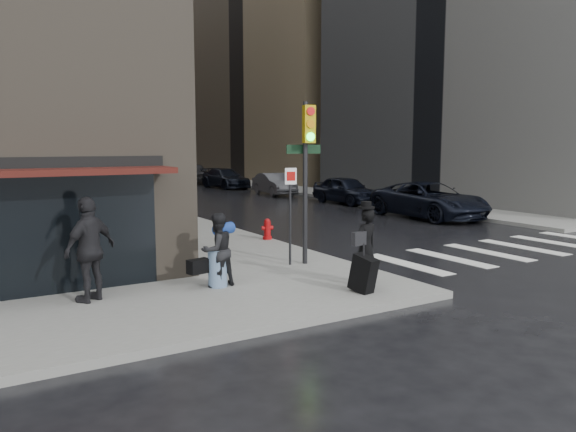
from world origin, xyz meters
name	(u,v)px	position (x,y,z in m)	size (l,w,h in m)	color
ground	(319,290)	(0.00, 0.00, 0.00)	(140.00, 140.00, 0.00)	black
sidewalk_left	(78,194)	(0.00, 27.00, 0.07)	(4.00, 50.00, 0.15)	slate
sidewalk_right	(266,186)	(13.50, 27.00, 0.07)	(3.00, 50.00, 0.15)	slate
crosswalk	(505,250)	(7.50, 1.00, 0.00)	(8.50, 3.00, 0.01)	silver
bldg_right_far	(235,72)	(26.00, 58.00, 12.50)	(22.00, 20.00, 25.00)	gray
bldg_distant	(47,53)	(6.00, 78.00, 16.00)	(40.00, 12.00, 32.00)	gray
man_overcoat	(365,251)	(0.67, -0.74, 0.92)	(0.95, 1.06, 1.85)	black
man_jeans	(217,250)	(-2.03, 0.88, 0.94)	(1.16, 0.76, 1.58)	black
man_greycoat	(90,249)	(-4.57, 1.12, 1.17)	(1.28, 1.05, 2.04)	black
traffic_light	(305,160)	(0.80, 1.81, 2.78)	(1.01, 0.54, 4.07)	black
fire_hydrant	(267,230)	(1.80, 5.61, 0.45)	(0.39, 0.29, 0.67)	#A30A0C
parked_car_0	(429,200)	(10.87, 7.56, 0.77)	(2.57, 5.57, 1.55)	black
parked_car_1	(346,190)	(11.38, 14.21, 0.74)	(1.74, 4.33, 1.48)	black
parked_car_2	(274,184)	(10.72, 20.87, 0.68)	(1.44, 4.12, 1.36)	#525358
parked_car_3	(225,178)	(10.40, 27.52, 0.70)	(1.97, 4.84, 1.40)	black
parked_car_4	(193,173)	(10.55, 34.17, 0.82)	(1.93, 4.80, 1.63)	#3B3B40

